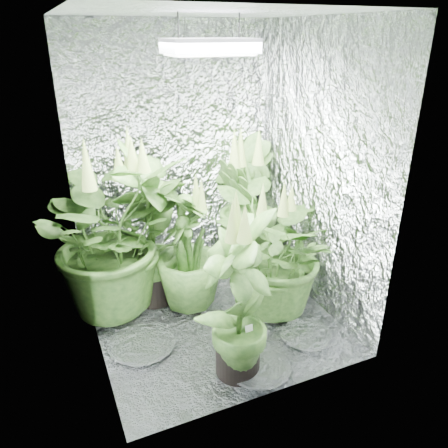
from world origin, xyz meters
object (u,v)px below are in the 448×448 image
plant_f (239,297)px  circulation_fan (273,272)px  grow_lamp (210,47)px  plant_d (188,250)px  plant_e (277,256)px  plant_c (243,205)px  plant_b (150,227)px  plant_a (110,237)px

plant_f → circulation_fan: plant_f is taller
grow_lamp → plant_f: 1.41m
plant_d → plant_e: plant_e is taller
plant_c → plant_e: (-0.11, -0.77, -0.09)m
grow_lamp → plant_b: bearing=126.8°
plant_a → plant_f: size_ratio=1.11×
plant_b → plant_e: plant_b is taller
grow_lamp → circulation_fan: size_ratio=1.29×
grow_lamp → plant_f: size_ratio=0.44×
plant_b → plant_f: (0.24, -0.98, -0.08)m
plant_c → plant_d: plant_c is taller
plant_d → plant_e: bearing=-34.9°
circulation_fan → plant_e: bearing=-123.6°
plant_f → circulation_fan: 1.04m
grow_lamp → circulation_fan: (0.58, 0.16, -1.66)m
plant_b → plant_d: 0.32m
grow_lamp → plant_b: 1.32m
plant_d → plant_f: bearing=-88.3°
plant_c → plant_f: size_ratio=1.07×
grow_lamp → plant_d: 1.39m
plant_a → grow_lamp: bearing=-32.8°
plant_b → plant_f: size_ratio=1.15×
grow_lamp → circulation_fan: bearing=15.4°
plant_d → plant_f: size_ratio=0.87×
plant_d → plant_e: 0.64m
plant_a → plant_b: 0.30m
plant_a → plant_d: bearing=-16.9°
plant_c → plant_f: (-0.61, -1.20, -0.03)m
plant_d → plant_c: bearing=32.2°
plant_b → plant_f: bearing=-76.1°
circulation_fan → plant_b: bearing=157.4°
grow_lamp → plant_d: bearing=111.8°
plant_a → circulation_fan: 1.29m
plant_f → circulation_fan: (0.65, 0.72, -0.37)m
plant_b → plant_c: plant_b is taller
plant_b → plant_f: 1.01m
plant_c → plant_d: 0.76m
grow_lamp → plant_c: bearing=49.5°
grow_lamp → plant_a: (-0.61, 0.39, -1.23)m
plant_a → plant_b: (0.30, 0.03, 0.01)m
plant_e → circulation_fan: (0.15, 0.29, -0.31)m
circulation_fan → plant_c: bearing=88.1°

